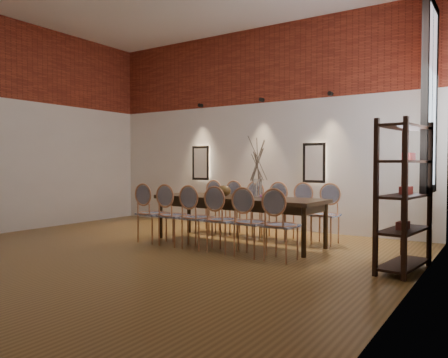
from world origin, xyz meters
The scene contains 30 objects.
floor centered at (0.00, 0.00, -0.01)m, with size 7.00×7.00×0.02m, color brown.
wall_back centered at (0.00, 3.55, 2.00)m, with size 7.00×0.10×4.00m, color silver.
wall_right centered at (3.55, 0.00, 2.00)m, with size 0.10×7.00×4.00m, color silver.
brick_band_back centered at (0.00, 3.48, 3.25)m, with size 7.00×0.02×1.50m, color maroon.
niche_left centered at (-1.30, 3.45, 1.30)m, with size 0.36×0.06×0.66m, color #FFEAC6.
niche_right centered at (1.30, 3.45, 1.30)m, with size 0.36×0.06×0.66m, color #FFEAC6.
spot_fixture_left centered at (-1.30, 3.42, 2.55)m, with size 0.08×0.08×0.10m, color black.
spot_fixture_mid centered at (0.20, 3.42, 2.55)m, with size 0.08×0.08×0.10m, color black.
spot_fixture_right centered at (1.60, 3.42, 2.55)m, with size 0.08×0.08×0.10m, color black.
window_glass centered at (3.46, 2.00, 2.15)m, with size 0.02×0.78×2.38m, color silver.
window_frame centered at (3.44, 2.00, 2.15)m, with size 0.08×0.90×2.50m, color black.
window_mullion centered at (3.44, 2.00, 2.15)m, with size 0.06×0.06×2.40m, color black.
dining_table centered at (0.66, 1.75, 0.38)m, with size 2.86×0.92×0.75m, color #301E0E.
chair_near_a centered at (-0.56, 1.07, 0.47)m, with size 0.44×0.44×0.94m, color tan, non-canonical shape.
chair_near_b centered at (-0.09, 1.04, 0.47)m, with size 0.44×0.44×0.94m, color tan, non-canonical shape.
chair_near_c centered at (0.39, 1.02, 0.47)m, with size 0.44×0.44×0.94m, color tan, non-canonical shape.
chair_near_d centered at (0.86, 1.00, 0.47)m, with size 0.44×0.44×0.94m, color tan, non-canonical shape.
chair_near_e centered at (1.34, 0.98, 0.47)m, with size 0.44×0.44×0.94m, color tan, non-canonical shape.
chair_near_f centered at (1.81, 0.96, 0.47)m, with size 0.44×0.44×0.94m, color tan, non-canonical shape.
chair_far_a centered at (-0.50, 2.54, 0.47)m, with size 0.44×0.44×0.94m, color tan, non-canonical shape.
chair_far_b centered at (-0.02, 2.52, 0.47)m, with size 0.44×0.44×0.94m, color tan, non-canonical shape.
chair_far_c centered at (0.45, 2.50, 0.47)m, with size 0.44×0.44×0.94m, color tan, non-canonical shape.
chair_far_d centered at (0.93, 2.48, 0.47)m, with size 0.44×0.44×0.94m, color tan, non-canonical shape.
chair_far_e centered at (1.40, 2.46, 0.47)m, with size 0.44×0.44×0.94m, color tan, non-canonical shape.
chair_far_f centered at (1.88, 2.44, 0.47)m, with size 0.44×0.44×0.94m, color tan, non-canonical shape.
vase centered at (1.03, 1.73, 0.90)m, with size 0.14×0.14×0.30m, color silver.
dried_branches centered at (1.03, 1.73, 1.35)m, with size 0.50×0.50×0.70m, color brown, non-canonical shape.
bowl centered at (0.42, 1.71, 0.84)m, with size 0.24×0.24×0.18m, color #583C16.
book centered at (0.78, 1.79, 0.77)m, with size 0.26×0.18×0.03m, color #871E6A.
shelving_rack centered at (3.28, 1.27, 0.90)m, with size 0.38×1.00×1.80m, color black, non-canonical shape.
Camera 1 is at (4.32, -4.25, 1.28)m, focal length 35.00 mm.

